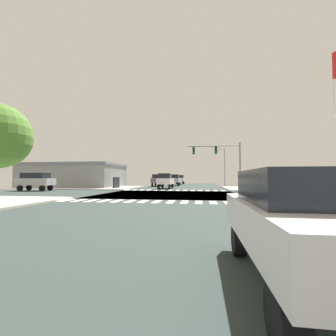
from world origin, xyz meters
name	(u,v)px	position (x,y,z in m)	size (l,w,h in m)	color
ground	(168,194)	(0.00, 0.00, -0.03)	(90.00, 90.00, 0.05)	#2D3735
sidewalk_corner_ne	(267,189)	(13.00, 12.00, 0.07)	(12.00, 12.00, 0.14)	#B2ADA3
sidewalk_corner_nw	(100,188)	(-13.00, 12.00, 0.07)	(12.00, 12.00, 0.14)	#ADA7A2
crosswalk_near	(150,201)	(-0.25, -7.30, 0.00)	(13.50, 2.00, 0.01)	white
crosswalk_far	(174,190)	(-0.25, 7.30, 0.00)	(13.50, 2.00, 0.01)	white
traffic_signal_mast	(219,155)	(5.71, 6.81, 4.65)	(6.85, 0.55, 6.27)	gray
street_lamp	(223,163)	(7.65, 21.92, 4.45)	(1.78, 0.32, 7.35)	gray
bank_building	(75,175)	(-18.87, 14.36, 2.10)	(17.38, 10.64, 4.18)	gray
pickup_nearside_1	(175,180)	(-2.00, 23.51, 1.29)	(2.00, 5.10, 2.35)	black
sedan_farside_1	(299,217)	(5.00, -19.68, 1.12)	(1.80, 4.30, 1.88)	black
suv_crossing_1	(180,179)	(-2.00, 35.52, 1.39)	(1.96, 4.60, 2.34)	black
suv_queued_2	(302,182)	(11.58, -3.50, 1.39)	(4.60, 1.96, 2.34)	black
pickup_leading_2	(166,180)	(-2.00, 11.04, 1.29)	(2.00, 5.10, 2.35)	black
suv_trailing_3	(35,180)	(-18.05, 3.50, 1.39)	(4.60, 1.96, 2.34)	black
suv_outer_4	(158,179)	(-5.00, 20.46, 1.39)	(1.96, 4.60, 2.34)	black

